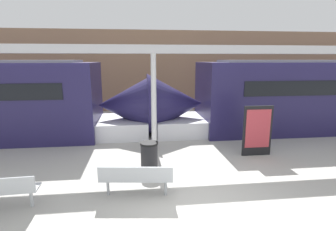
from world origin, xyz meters
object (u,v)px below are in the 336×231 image
Objects in this scene: bench_near at (136,177)px; support_column_near at (154,104)px; poster_board at (257,131)px; trash_bin at (149,157)px.

bench_near is 3.52m from support_column_near.
poster_board is (4.07, 2.32, 0.37)m from bench_near.
support_column_near is at bearing 85.66° from bench_near.
trash_bin is at bearing -98.32° from support_column_near.
trash_bin is 0.51× the size of poster_board.
bench_near is 1.51m from trash_bin.
trash_bin is at bearing -166.99° from poster_board.
poster_board is 3.65m from support_column_near.
support_column_near is (0.26, 1.78, 1.27)m from trash_bin.
trash_bin reaches higher than bench_near.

